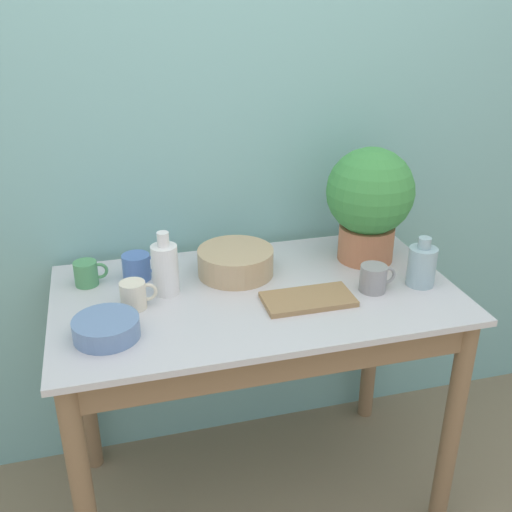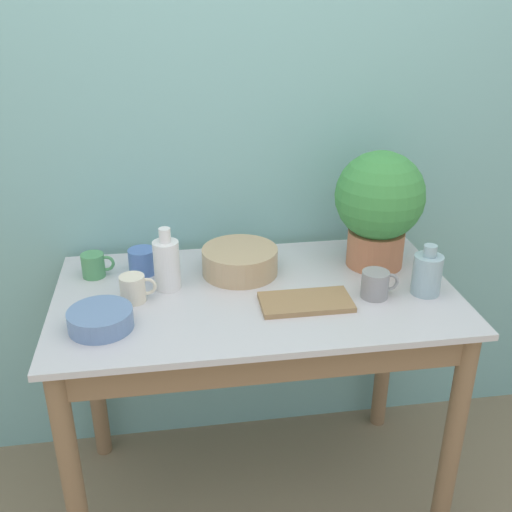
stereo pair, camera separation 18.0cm
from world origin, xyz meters
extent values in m
cube|color=#7AB2B2|center=(0.00, 0.75, 1.20)|extent=(6.00, 0.05, 2.40)
cylinder|color=#846647|center=(-0.57, 0.05, 0.41)|extent=(0.06, 0.06, 0.81)
cylinder|color=#846647|center=(0.57, 0.05, 0.41)|extent=(0.06, 0.06, 0.81)
cylinder|color=#846647|center=(-0.57, 0.64, 0.41)|extent=(0.06, 0.06, 0.81)
cylinder|color=#846647|center=(0.57, 0.64, 0.41)|extent=(0.06, 0.06, 0.81)
cube|color=#846647|center=(0.00, 0.05, 0.76)|extent=(1.13, 0.02, 0.10)
cube|color=silver|center=(0.00, 0.35, 0.82)|extent=(1.23, 0.69, 0.02)
cylinder|color=#B7704C|center=(0.42, 0.48, 0.89)|extent=(0.19, 0.19, 0.12)
sphere|color=#3D8C42|center=(0.42, 0.48, 1.08)|extent=(0.29, 0.29, 0.29)
cylinder|color=tan|center=(-0.03, 0.48, 0.88)|extent=(0.25, 0.25, 0.09)
cylinder|color=white|center=(-0.27, 0.41, 0.91)|extent=(0.08, 0.08, 0.16)
cylinder|color=white|center=(-0.27, 0.41, 1.01)|extent=(0.04, 0.04, 0.04)
cylinder|color=#93B2BC|center=(0.51, 0.26, 0.89)|extent=(0.09, 0.09, 0.12)
cylinder|color=#93B2BC|center=(0.51, 0.26, 0.97)|extent=(0.04, 0.04, 0.04)
cylinder|color=#4C70B7|center=(-0.35, 0.53, 0.87)|extent=(0.09, 0.09, 0.08)
torus|color=#4C70B7|center=(-0.30, 0.53, 0.88)|extent=(0.06, 0.01, 0.06)
cylinder|color=beige|center=(-0.37, 0.34, 0.87)|extent=(0.08, 0.08, 0.08)
torus|color=beige|center=(-0.33, 0.34, 0.88)|extent=(0.06, 0.01, 0.06)
cylinder|color=#4C935B|center=(-0.50, 0.53, 0.87)|extent=(0.07, 0.07, 0.08)
torus|color=#4C935B|center=(-0.46, 0.53, 0.88)|extent=(0.05, 0.01, 0.05)
cylinder|color=gray|center=(0.35, 0.26, 0.87)|extent=(0.08, 0.08, 0.08)
torus|color=gray|center=(0.40, 0.26, 0.88)|extent=(0.06, 0.01, 0.06)
cylinder|color=#6684B2|center=(-0.46, 0.20, 0.86)|extent=(0.18, 0.18, 0.06)
cube|color=#99754C|center=(0.13, 0.24, 0.84)|extent=(0.27, 0.14, 0.02)
camera|label=1|loc=(-0.42, -1.23, 1.71)|focal=42.00mm
camera|label=2|loc=(-0.25, -1.26, 1.71)|focal=42.00mm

